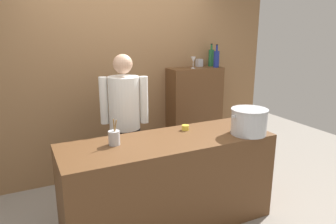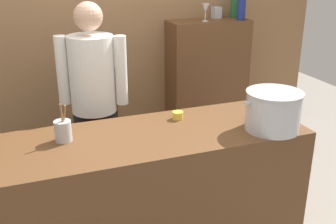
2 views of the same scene
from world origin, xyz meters
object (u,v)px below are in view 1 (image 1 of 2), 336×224
Objects in this scene: wine_bottle_cobalt at (216,59)px; spice_tin_silver at (199,63)px; butter_jar at (185,128)px; wine_bottle_green at (211,57)px; chef at (125,117)px; wine_glass_tall at (193,60)px; stockpot_large at (249,121)px; utensil_crock at (114,138)px.

wine_bottle_cobalt reaches higher than spice_tin_silver.
wine_bottle_green reaches higher than butter_jar.
wine_bottle_cobalt is 0.26m from spice_tin_silver.
butter_jar is at bearing -133.13° from wine_bottle_green.
chef is 5.25× the size of wine_bottle_green.
wine_glass_tall is at bearing 172.50° from wine_bottle_cobalt.
stockpot_large is 1.44m from wine_glass_tall.
butter_jar is at bearing -126.85° from spice_tin_silver.
butter_jar is 1.48m from wine_bottle_cobalt.
butter_jar is 0.24× the size of wine_bottle_green.
wine_glass_tall is 0.25m from spice_tin_silver.
chef is 15.67× the size of spice_tin_silver.
wine_glass_tall reaches higher than spice_tin_silver.
wine_bottle_green is (1.79, 1.17, 0.56)m from utensil_crock.
chef is 0.71m from butter_jar.
stockpot_large is 1.32m from utensil_crock.
wine_bottle_cobalt reaches higher than utensil_crock.
wine_bottle_green is 1.01× the size of wine_bottle_cobalt.
wine_bottle_green is 1.99× the size of wine_glass_tall.
wine_bottle_green is at bearing -11.67° from spice_tin_silver.
spice_tin_silver reaches higher than utensil_crock.
stockpot_large is at bearing -110.45° from wine_bottle_cobalt.
butter_jar is (0.48, -0.53, -0.04)m from chef.
spice_tin_silver is (1.62, 1.20, 0.49)m from utensil_crock.
butter_jar is 0.72× the size of spice_tin_silver.
butter_jar is 0.24× the size of wine_bottle_cobalt.
wine_bottle_cobalt is 0.35m from wine_glass_tall.
chef is 1.52m from spice_tin_silver.
chef is at bearing -158.67° from wine_glass_tall.
wine_glass_tall is (-0.34, 0.05, -0.01)m from wine_bottle_cobalt.
wine_bottle_green reaches higher than chef.
wine_bottle_cobalt reaches higher than butter_jar.
spice_tin_silver reaches higher than stockpot_large.
wine_glass_tall is (1.43, 1.06, 0.54)m from utensil_crock.
chef is 1.62m from wine_bottle_cobalt.
spice_tin_silver reaches higher than butter_jar.
chef is 1.33m from wine_glass_tall.
wine_bottle_green is 0.19m from spice_tin_silver.
wine_bottle_cobalt is (0.49, 1.30, 0.49)m from stockpot_large.
utensil_crock is (-0.30, -0.61, 0.00)m from chef.
wine_bottle_green reaches higher than wine_glass_tall.
stockpot_large is 0.64m from butter_jar.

